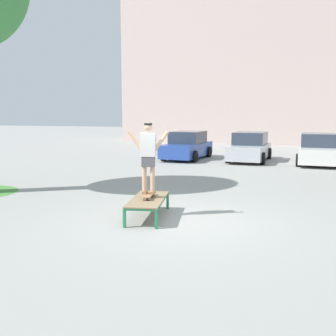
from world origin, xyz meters
The scene contains 8 objects.
ground_plane centered at (0.00, 0.00, 0.00)m, with size 120.00×120.00×0.00m, color #999993.
building_facade centered at (1.53, 26.07, 6.65)m, with size 28.15×4.00×13.30m, color beige.
skate_box centered at (-0.72, 0.11, 0.41)m, with size 1.11×2.01×0.46m.
skateboard centered at (-0.74, 0.20, 0.54)m, with size 0.35×0.82×0.09m.
skater centered at (-0.74, 0.21, 1.53)m, with size 1.00×0.34×1.69m.
car_blue centered at (-3.28, 12.52, 0.69)m, with size 2.10×4.29×1.50m.
car_silver centered at (0.07, 12.66, 0.69)m, with size 2.03×4.26×1.50m.
car_white centered at (3.43, 12.38, 0.69)m, with size 2.00×4.24×1.50m.
Camera 1 is at (2.72, -8.63, 2.46)m, focal length 43.13 mm.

